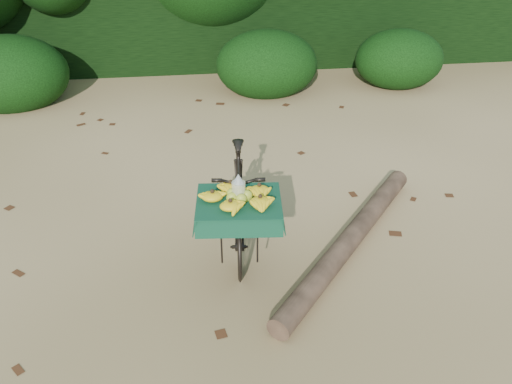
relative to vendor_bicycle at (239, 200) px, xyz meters
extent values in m
plane|color=tan|center=(-0.52, 0.41, -0.56)|extent=(80.00, 80.00, 0.00)
imported|color=black|center=(0.00, 0.02, -0.02)|extent=(0.68, 1.86, 1.09)
cube|color=black|center=(-0.05, -0.57, 0.33)|extent=(0.44, 0.52, 0.03)
cube|color=#124629|center=(-0.05, -0.57, 0.35)|extent=(0.84, 0.73, 0.01)
ellipsoid|color=#9FAA29|center=(0.02, -0.58, 0.41)|extent=(0.10, 0.08, 0.12)
ellipsoid|color=#9FAA29|center=(-0.02, -0.51, 0.41)|extent=(0.10, 0.08, 0.12)
ellipsoid|color=#9FAA29|center=(-0.11, -0.53, 0.41)|extent=(0.10, 0.08, 0.12)
ellipsoid|color=#9FAA29|center=(-0.12, -0.61, 0.41)|extent=(0.10, 0.08, 0.12)
ellipsoid|color=#9FAA29|center=(-0.04, -0.64, 0.41)|extent=(0.10, 0.08, 0.12)
cylinder|color=#EAE5C6|center=(-0.05, -0.56, 0.46)|extent=(0.13, 0.13, 0.16)
cylinder|color=brown|center=(1.17, -0.23, -0.45)|extent=(2.16, 2.60, 0.23)
cube|color=black|center=(-0.52, 6.71, 0.34)|extent=(26.00, 1.80, 1.80)
camera|label=1|loc=(-0.43, -4.82, 3.00)|focal=38.00mm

